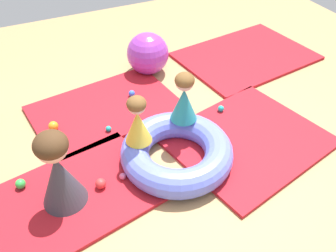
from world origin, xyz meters
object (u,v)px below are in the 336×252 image
Objects in this scene: inflatable_cushion at (177,152)px; play_ball_teal_second at (221,109)px; child_in_teal at (184,97)px; adult_seated at (58,170)px; exercise_ball_large at (148,54)px; play_ball_orange at (53,126)px; play_ball_blue at (132,93)px; play_ball_green at (20,184)px; child_in_yellow at (138,120)px; play_ball_teal at (108,129)px; play_ball_red at (101,184)px; play_ball_pink at (123,176)px.

inflatable_cushion is 15.21× the size of play_ball_teal_second.
adult_seated is (-1.32, -0.32, -0.12)m from child_in_teal.
child_in_teal is at bearing -97.65° from exercise_ball_large.
play_ball_blue is at bearing 13.09° from play_ball_orange.
exercise_ball_large is at bearing 49.10° from play_ball_blue.
adult_seated is 0.56m from play_ball_green.
child_in_yellow is at bearing -115.62° from exercise_ball_large.
child_in_yellow is 0.70m from play_ball_teal.
play_ball_orange is 1.58m from exercise_ball_large.
exercise_ball_large reaches higher than play_ball_red.
inflatable_cushion is 0.78m from play_ball_red.
adult_seated is 1.66m from play_ball_blue.
play_ball_blue is at bearing 90.89° from inflatable_cushion.
child_in_yellow is at bearing -5.35° from play_ball_green.
inflatable_cushion reaches higher than play_ball_orange.
play_ball_blue is at bearing 125.05° from adult_seated.
play_ball_teal_second is (0.82, -0.71, -0.00)m from play_ball_blue.
child_in_teal is 0.92m from play_ball_teal.
inflatable_cushion is 0.57m from play_ball_pink.
exercise_ball_large is at bearing 48.28° from play_ball_teal.
play_ball_orange is (-0.68, 0.78, -0.43)m from child_in_yellow.
adult_seated is at bearing -42.35° from play_ball_green.
child_in_teal is at bearing 0.32° from play_ball_green.
play_ball_orange is at bearing -58.08° from child_in_teal.
child_in_yellow is 4.73× the size of play_ball_orange.
adult_seated is 10.63× the size of play_ball_teal_second.
child_in_teal reaches higher than play_ball_red.
child_in_yellow is 0.91× the size of exercise_ball_large.
play_ball_orange is at bearing 102.63° from play_ball_red.
exercise_ball_large reaches higher than play_ball_pink.
child_in_teal reaches higher than inflatable_cushion.
child_in_yellow reaches higher than play_ball_teal_second.
child_in_yellow reaches higher than play_ball_green.
child_in_teal is at bearing 17.69° from play_ball_red.
play_ball_teal_second is at bearing -71.63° from exercise_ball_large.
play_ball_orange is at bearing -166.91° from play_ball_blue.
play_ball_red is 0.73m from play_ball_green.
child_in_teal reaches higher than play_ball_teal.
play_ball_pink is 0.68× the size of play_ball_green.
play_ball_teal_second is (1.90, 0.50, -0.34)m from adult_seated.
play_ball_pink is 0.87× the size of play_ball_teal_second.
exercise_ball_large is at bearing 130.42° from child_in_yellow.
play_ball_red is (-0.46, -0.20, -0.43)m from child_in_yellow.
exercise_ball_large reaches higher than play_ball_green.
inflatable_cushion reaches higher than play_ball_blue.
adult_seated reaches higher than play_ball_pink.
child_in_yellow is at bearing -106.40° from play_ball_blue.
adult_seated is 1.04m from play_ball_orange.
play_ball_green is at bearing -122.71° from play_ball_orange.
adult_seated is at bearing 179.61° from play_ball_red.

